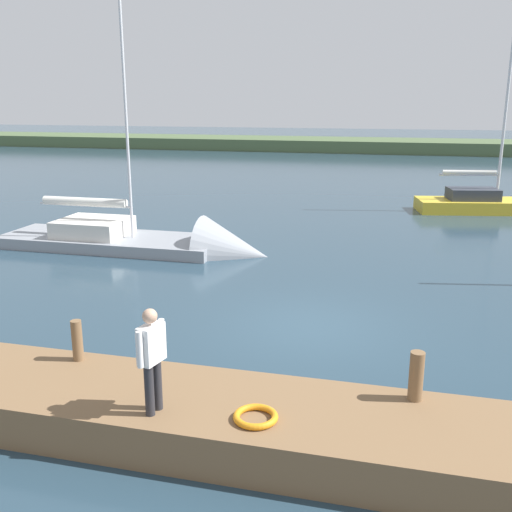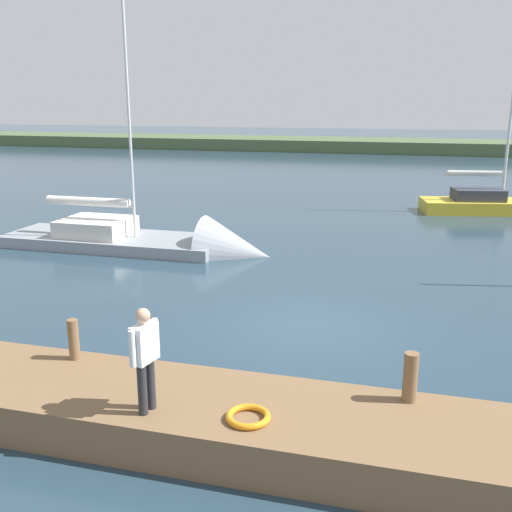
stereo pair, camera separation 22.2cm
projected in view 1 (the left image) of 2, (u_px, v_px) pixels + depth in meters
ground_plane at (310, 327)px, 13.83m from camera, size 200.00×200.00×0.00m
far_shoreline at (387, 151)px, 61.03m from camera, size 180.00×8.00×2.40m
dock_pier at (257, 425)px, 9.01m from camera, size 23.21×2.16×0.70m
mooring_post_near at (77, 340)px, 10.36m from camera, size 0.19×0.19×0.74m
mooring_post_far at (416, 376)px, 8.97m from camera, size 0.22×0.22×0.79m
life_ring_buoy at (256, 417)px, 8.48m from camera, size 0.66×0.66×0.10m
sailboat_far_right at (163, 248)px, 20.85m from camera, size 9.89×2.65×10.31m
person_on_dock at (152, 354)px, 8.48m from camera, size 0.31×0.61×1.62m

